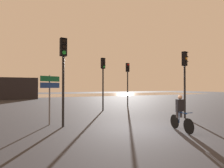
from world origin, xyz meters
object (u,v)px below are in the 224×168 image
at_px(cyclist, 180,113).
at_px(distant_building, 5,88).
at_px(traffic_light_center, 103,74).
at_px(traffic_light_far_right, 128,76).
at_px(traffic_light_near_left, 63,65).
at_px(traffic_light_near_right, 185,72).
at_px(direction_sign_post, 50,91).

bearing_deg(cyclist, distant_building, -57.23).
bearing_deg(traffic_light_center, distant_building, -87.98).
relative_size(traffic_light_far_right, traffic_light_near_left, 1.00).
bearing_deg(distant_building, traffic_light_near_right, -60.76).
distance_m(distant_building, traffic_light_center, 21.47).
distance_m(distant_building, traffic_light_near_right, 27.90).
xyz_separation_m(traffic_light_far_right, traffic_light_near_left, (-7.34, -7.01, -0.01)).
relative_size(traffic_light_near_right, direction_sign_post, 1.63).
height_order(direction_sign_post, cyclist, direction_sign_post).
height_order(distant_building, traffic_light_center, traffic_light_center).
relative_size(traffic_light_far_right, direction_sign_post, 1.71).
bearing_deg(traffic_light_near_right, traffic_light_near_left, -25.35).
height_order(distant_building, traffic_light_near_left, traffic_light_near_left).
xyz_separation_m(traffic_light_far_right, cyclist, (-2.53, -9.86, -2.27)).
bearing_deg(traffic_light_center, cyclist, 71.14).
xyz_separation_m(traffic_light_near_right, cyclist, (-2.61, -2.29, -2.13)).
distance_m(traffic_light_near_left, cyclist, 6.02).
bearing_deg(distant_building, traffic_light_far_right, -51.07).
bearing_deg(cyclist, traffic_light_near_left, -20.30).
bearing_deg(direction_sign_post, traffic_light_near_right, 142.88).
distance_m(direction_sign_post, cyclist, 6.54).
xyz_separation_m(distant_building, direction_sign_post, (5.61, -23.03, 0.06)).
bearing_deg(distant_building, direction_sign_post, -76.32).
distance_m(traffic_light_near_left, traffic_light_near_right, 7.44).
bearing_deg(traffic_light_far_right, distant_building, -54.56).
xyz_separation_m(traffic_light_center, cyclist, (0.95, -7.68, -2.25)).
distance_m(traffic_light_far_right, traffic_light_near_left, 10.15).
bearing_deg(traffic_light_near_left, distant_building, -83.82).
bearing_deg(traffic_light_near_left, traffic_light_center, -136.98).
bearing_deg(direction_sign_post, distant_building, -104.32).
height_order(distant_building, direction_sign_post, distant_building).
bearing_deg(traffic_light_near_right, distant_building, -81.85).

